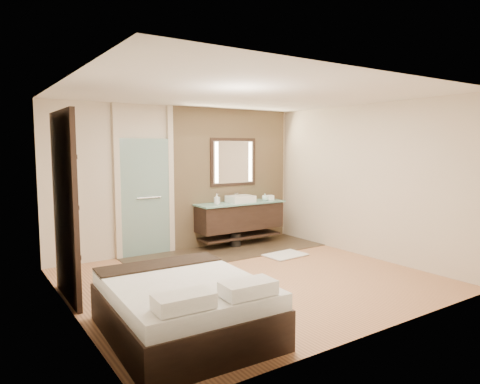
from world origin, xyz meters
TOP-DOWN VIEW (x-y plane):
  - floor at (0.00, 0.00)m, footprint 5.00×5.00m
  - tile_strip at (0.60, 1.60)m, footprint 3.80×1.30m
  - stone_wall at (1.10, 2.21)m, footprint 2.60×0.08m
  - vanity at (1.10, 1.92)m, footprint 1.85×0.55m
  - mirror_unit at (1.10, 2.16)m, footprint 1.06×0.04m
  - frosted_door at (-0.75, 2.20)m, footprint 1.10×0.12m
  - shoji_partition at (-2.43, 0.60)m, footprint 0.06×1.20m
  - bed at (-1.65, -1.16)m, footprint 1.55×1.91m
  - bath_mat at (1.30, 0.75)m, footprint 0.75×0.54m
  - waste_bin at (0.94, 1.85)m, footprint 0.28×0.28m
  - tissue_box at (1.80, 1.85)m, footprint 0.13×0.13m
  - soap_bottle_a at (0.54, 1.87)m, footprint 0.10×0.10m
  - soap_bottle_b at (0.61, 1.98)m, footprint 0.11×0.11m
  - soap_bottle_c at (1.66, 1.84)m, footprint 0.13×0.13m
  - cup at (1.72, 1.92)m, footprint 0.15×0.15m

SIDE VIEW (x-z plane):
  - floor at x=0.00m, z-range 0.00..0.00m
  - tile_strip at x=0.60m, z-range 0.00..0.01m
  - bath_mat at x=1.30m, z-range 0.01..0.03m
  - waste_bin at x=0.94m, z-range 0.00..0.27m
  - bed at x=-1.65m, z-range -0.06..0.65m
  - vanity at x=1.10m, z-range 0.14..1.02m
  - cup at x=1.72m, z-range 0.86..0.96m
  - tissue_box at x=1.80m, z-range 0.86..0.97m
  - soap_bottle_c at x=1.66m, z-range 0.86..1.01m
  - soap_bottle_b at x=0.61m, z-range 0.86..1.05m
  - soap_bottle_a at x=0.54m, z-range 0.86..1.07m
  - frosted_door at x=-0.75m, z-range -0.21..2.49m
  - shoji_partition at x=-2.43m, z-range 0.01..2.41m
  - stone_wall at x=1.10m, z-range 0.00..2.70m
  - mirror_unit at x=1.10m, z-range 1.17..2.13m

